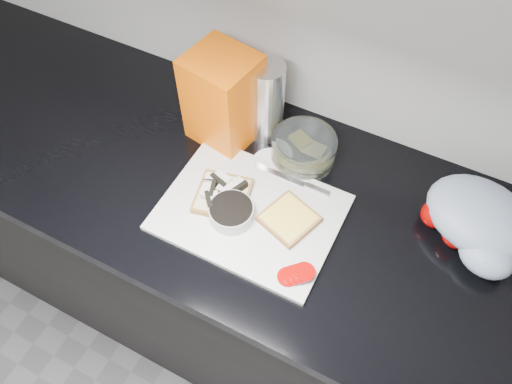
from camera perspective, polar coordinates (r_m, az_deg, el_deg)
base_cabinet at (r=1.57m, az=5.33°, el=-12.02°), size 3.50×0.60×0.86m
countertop at (r=1.17m, az=7.00°, el=-3.40°), size 3.50×0.64×0.04m
cutting_board at (r=1.14m, az=-0.69°, el=-2.36°), size 0.40×0.30×0.01m
bread_left at (r=1.15m, az=-3.86°, el=-0.24°), size 0.15×0.15×0.04m
bread_right at (r=1.12m, az=3.79°, el=-3.09°), size 0.14×0.14×0.02m
tomato_slices at (r=1.06m, az=4.60°, el=-9.37°), size 0.08×0.07×0.02m
knife at (r=1.19m, az=5.18°, el=1.02°), size 0.19×0.02×0.01m
seed_tub at (r=1.12m, az=-2.83°, el=-2.44°), size 0.10×0.10×0.05m
tub_lid at (r=1.23m, az=1.77°, el=3.22°), size 0.10×0.10×0.01m
glass_bowl at (r=1.23m, az=5.45°, el=4.93°), size 0.16×0.16×0.07m
bread_bag at (r=1.22m, az=-3.77°, el=10.65°), size 0.17×0.17×0.24m
steel_canister at (r=1.23m, az=1.14°, el=10.37°), size 0.09×0.09×0.21m
grocery_bag at (r=1.18m, az=24.30°, el=-3.13°), size 0.28×0.27×0.11m
whole_tomatoes at (r=1.17m, az=22.20°, el=-4.42°), size 0.19×0.11×0.07m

